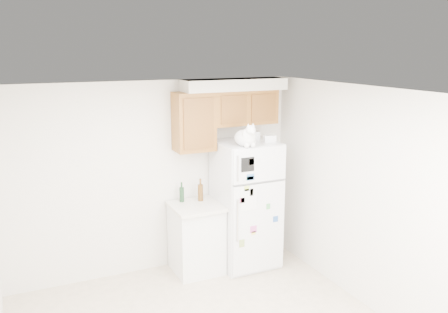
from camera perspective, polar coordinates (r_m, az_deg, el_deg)
room_shell at (r=4.54m, az=-0.80°, el=-2.66°), size 3.84×4.04×2.52m
refrigerator at (r=6.38m, az=2.66°, el=-5.73°), size 0.76×0.78×1.70m
base_counter at (r=6.31m, az=-3.34°, el=-9.72°), size 0.64×0.64×0.92m
cat at (r=5.86m, az=2.71°, el=2.35°), size 0.30×0.44×0.31m
storage_box_back at (r=6.37m, az=3.54°, el=2.59°), size 0.22×0.19×0.10m
storage_box_front at (r=6.16m, az=5.50°, el=2.17°), size 0.17×0.14×0.09m
bottle_green at (r=6.23m, az=-5.11°, el=-4.27°), size 0.06×0.06×0.26m
bottle_amber at (r=6.25m, az=-2.86°, el=-4.02°), size 0.07×0.07×0.30m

